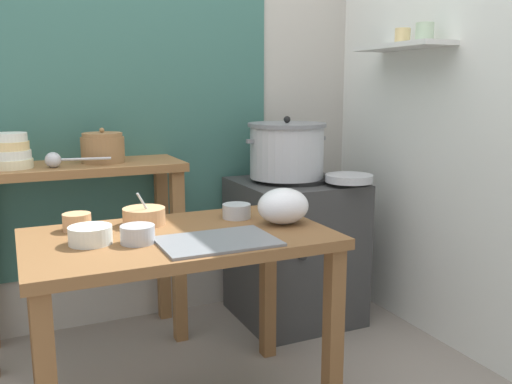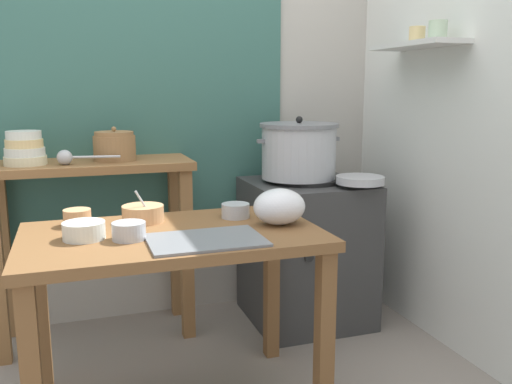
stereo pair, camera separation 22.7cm
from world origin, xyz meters
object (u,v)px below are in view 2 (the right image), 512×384
Objects in this scene: clay_pot at (115,146)px; bowl_stack_enamel at (25,149)px; prep_bowl_2 at (77,217)px; plastic_bag at (279,207)px; stove_block at (306,251)px; steamer_pot at (299,151)px; wide_pan at (360,180)px; back_shelf_table at (93,206)px; prep_table at (174,260)px; prep_bowl_1 at (84,230)px; ladle at (67,157)px; prep_bowl_0 at (143,213)px; prep_bowl_4 at (236,210)px; prep_bowl_3 at (129,230)px; serving_tray at (206,240)px.

clay_pot is 0.40m from bowl_stack_enamel.
prep_bowl_2 is at bearing -67.89° from bowl_stack_enamel.
stove_block is at bearing 57.94° from plastic_bag.
wide_pan is (0.22, -0.25, -0.13)m from steamer_pot.
steamer_pot reaches higher than back_shelf_table.
prep_table is 7.43× the size of prep_bowl_1.
ladle is 0.69m from prep_bowl_1.
ladle is at bearing 179.24° from steamer_pot.
prep_bowl_0 reaches higher than prep_table.
ladle is 2.42× the size of prep_bowl_4.
prep_table is 1.41× the size of stove_block.
wide_pan is at bearing 21.24° from prep_table.
plastic_bag reaches higher than prep_bowl_0.
back_shelf_table is at bearing 82.04° from prep_bowl_2.
ladle is 1.05m from plastic_bag.
back_shelf_table is 4.75× the size of clay_pot.
back_shelf_table is at bearing 96.51° from prep_bowl_3.
prep_table is at bearing -158.76° from wide_pan.
plastic_bag reaches higher than stove_block.
prep_bowl_0 is at bearing -84.28° from clay_pot.
prep_bowl_0 is (0.46, -0.54, -0.22)m from bowl_stack_enamel.
back_shelf_table is 0.31m from clay_pot.
clay_pot is 1.92× the size of prep_bowl_2.
prep_bowl_0 reaches higher than wide_pan.
prep_bowl_2 is at bearing -97.96° from back_shelf_table.
prep_bowl_0 reaches higher than serving_tray.
bowl_stack_enamel reaches higher than plastic_bag.
steamer_pot reaches higher than wide_pan.
back_shelf_table is at bearing -180.00° from clay_pot.
prep_bowl_3 is (-0.99, -0.69, 0.37)m from stove_block.
bowl_stack_enamel is 0.90m from prep_bowl_3.
prep_bowl_2 is at bearing -172.31° from wide_pan.
prep_bowl_3 is at bearing -156.23° from prep_bowl_4.
stove_block is 0.87m from plastic_bag.
plastic_bag is at bearing -49.19° from back_shelf_table.
back_shelf_table is 0.60m from prep_bowl_0.
wide_pan reaches higher than prep_bowl_4.
clay_pot is 1.07× the size of bowl_stack_enamel.
prep_bowl_2 reaches higher than serving_tray.
steamer_pot is at bearing 153.38° from stove_block.
prep_bowl_0 reaches higher than prep_bowl_3.
prep_table is at bearing -79.39° from clay_pot.
prep_table is 1.15× the size of back_shelf_table.
prep_table is at bearing -32.18° from prep_bowl_2.
prep_bowl_0 is at bearing -59.62° from ladle.
wide_pan is 1.26m from prep_bowl_3.
clay_pot is at bearing 100.61° from prep_table.
steamer_pot is at bearing 49.40° from serving_tray.
clay_pot is at bearing 125.52° from plastic_bag.
ladle is at bearing 118.66° from prep_table.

